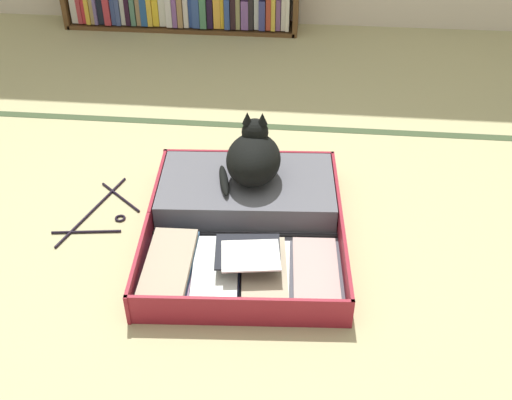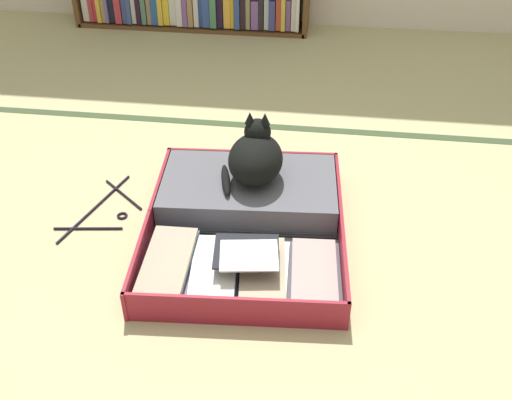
{
  "view_description": "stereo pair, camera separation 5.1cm",
  "coord_description": "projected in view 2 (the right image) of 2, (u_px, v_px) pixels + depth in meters",
  "views": [
    {
      "loc": [
        0.24,
        -1.46,
        1.45
      ],
      "look_at": [
        0.08,
        0.2,
        0.2
      ],
      "focal_mm": 42.91,
      "sensor_mm": 36.0,
      "label": 1
    },
    {
      "loc": [
        0.29,
        -1.45,
        1.45
      ],
      "look_at": [
        0.08,
        0.2,
        0.2
      ],
      "focal_mm": 42.91,
      "sensor_mm": 36.0,
      "label": 2
    }
  ],
  "objects": [
    {
      "name": "ground_plane",
      "position": [
        226.0,
        283.0,
        2.05
      ],
      "size": [
        10.0,
        10.0,
        0.0
      ],
      "primitive_type": "plane",
      "color": "tan"
    },
    {
      "name": "tatami_border",
      "position": [
        263.0,
        126.0,
        2.89
      ],
      "size": [
        4.8,
        0.05,
        0.0
      ],
      "color": "#38482C",
      "rests_on": "ground_plane"
    },
    {
      "name": "black_cat",
      "position": [
        255.0,
        157.0,
        2.3
      ],
      "size": [
        0.25,
        0.28,
        0.26
      ],
      "color": "black",
      "rests_on": "open_suitcase"
    },
    {
      "name": "open_suitcase",
      "position": [
        244.0,
        215.0,
        2.27
      ],
      "size": [
        0.75,
        0.89,
        0.12
      ],
      "color": "maroon",
      "rests_on": "ground_plane"
    },
    {
      "name": "clothes_hanger",
      "position": [
        104.0,
        210.0,
        2.37
      ],
      "size": [
        0.29,
        0.45,
        0.01
      ],
      "color": "black",
      "rests_on": "ground_plane"
    }
  ]
}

